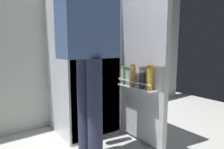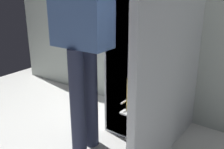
% 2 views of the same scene
% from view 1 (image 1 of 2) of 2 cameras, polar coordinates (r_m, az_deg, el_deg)
% --- Properties ---
extents(ground_plane, '(5.00, 5.00, 0.00)m').
position_cam_1_polar(ground_plane, '(1.99, -0.18, -21.07)').
color(ground_plane, silver).
extents(kitchen_wall, '(4.40, 0.10, 2.49)m').
position_cam_1_polar(kitchen_wall, '(2.56, -12.74, 14.17)').
color(kitchen_wall, beige).
rests_on(kitchen_wall, ground_plane).
extents(refrigerator, '(0.68, 1.23, 1.62)m').
position_cam_1_polar(refrigerator, '(2.18, -7.41, 3.94)').
color(refrigerator, silver).
rests_on(refrigerator, ground_plane).
extents(person, '(0.58, 0.78, 1.77)m').
position_cam_1_polar(person, '(1.54, -6.72, 12.05)').
color(person, '#2D334C').
rests_on(person, ground_plane).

